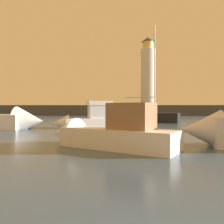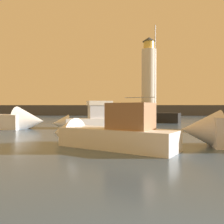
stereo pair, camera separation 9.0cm
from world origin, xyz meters
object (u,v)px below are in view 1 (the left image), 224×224
sailboat_moored (149,117)px  motorboat_3 (104,133)px  motorboat_4 (87,119)px  lighthouse (148,73)px

sailboat_moored → motorboat_3: bearing=-103.8°
motorboat_3 → motorboat_4: size_ratio=1.07×
motorboat_4 → sailboat_moored: (6.55, 8.75, -0.14)m
motorboat_3 → motorboat_4: motorboat_4 is taller
motorboat_4 → sailboat_moored: bearing=53.2°
motorboat_3 → motorboat_4: (-1.96, 9.94, 0.16)m
sailboat_moored → motorboat_4: bearing=-126.8°
lighthouse → sailboat_moored: lighthouse is taller
motorboat_3 → lighthouse: bearing=80.0°
lighthouse → motorboat_4: 38.46m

